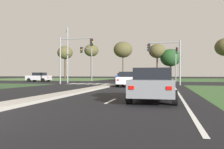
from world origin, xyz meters
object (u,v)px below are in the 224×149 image
car_silver_sixth (39,77)px  traffic_signal_far_left (88,58)px  traffic_signal_near_right (168,55)px  car_blue_eighth (122,77)px  car_teal_seventh (129,77)px  car_navy_third (147,78)px  street_lamp_second (67,52)px  treeline_fifth (171,58)px  car_beige_second (161,80)px  treeline_second (91,51)px  car_red_fifth (137,76)px  treeline_fourth (157,51)px  traffic_signal_far_right (176,58)px  treeline_third (123,50)px  pedestrian_at_median (136,75)px  traffic_signal_near_left (72,52)px  car_grey_fourth (153,84)px  treeline_near (65,53)px  car_white_near (129,79)px

car_silver_sixth → traffic_signal_far_left: (7.83, 3.29, 3.42)m
car_silver_sixth → traffic_signal_near_right: 23.16m
car_blue_eighth → car_teal_seventh: bearing=-89.9°
car_navy_third → street_lamp_second: size_ratio=0.51×
treeline_fifth → car_beige_second: bearing=-92.1°
car_silver_sixth → treeline_second: (0.82, 26.20, 7.15)m
car_red_fifth → treeline_fourth: bearing=171.1°
car_teal_seventh → traffic_signal_far_right: bearing=126.7°
traffic_signal_far_right → treeline_third: size_ratio=0.54×
car_red_fifth → pedestrian_at_median: bearing=96.5°
car_red_fifth → treeline_fourth: (5.78, -0.91, 6.89)m
traffic_signal_near_left → street_lamp_second: bearing=120.9°
car_beige_second → traffic_signal_far_right: 16.97m
car_silver_sixth → car_blue_eighth: 15.56m
traffic_signal_near_right → treeline_second: (-20.78, 34.07, 4.34)m
traffic_signal_far_right → traffic_signal_far_left: bearing=-179.2°
traffic_signal_far_left → street_lamp_second: bearing=-95.4°
car_navy_third → pedestrian_at_median: bearing=-166.7°
car_silver_sixth → treeline_second: bearing=-1.8°
car_grey_fourth → traffic_signal_far_left: bearing=114.9°
treeline_near → treeline_third: size_ratio=0.90×
car_teal_seventh → car_navy_third: bearing=106.1°
treeline_second → car_navy_third: bearing=-58.4°
traffic_signal_near_left → car_teal_seventh: bearing=81.8°
car_white_near → treeline_fourth: 42.23m
treeline_near → car_teal_seventh: bearing=-25.1°
street_lamp_second → pedestrian_at_median: 18.23m
car_blue_eighth → treeline_fourth: bearing=-106.1°
car_beige_second → car_teal_seventh: car_teal_seventh is taller
car_beige_second → car_navy_third: size_ratio=1.07×
pedestrian_at_median → treeline_second: size_ratio=0.18×
street_lamp_second → treeline_second: size_ratio=0.84×
car_red_fifth → treeline_third: treeline_third is taller
car_white_near → treeline_near: 46.82m
car_navy_third → traffic_signal_far_right: (4.27, 6.53, 3.17)m
car_red_fifth → street_lamp_second: street_lamp_second is taller
car_navy_third → treeline_fifth: (3.77, 32.31, 5.04)m
traffic_signal_far_right → street_lamp_second: bearing=-154.5°
pedestrian_at_median → treeline_near: size_ratio=0.19×
traffic_signal_far_left → street_lamp_second: size_ratio=0.74×
car_navy_third → car_red_fifth: bearing=-170.4°
car_grey_fourth → car_teal_seventh: size_ratio=1.05×
treeline_second → treeline_fourth: (18.13, 2.94, -0.29)m
car_silver_sixth → traffic_signal_far_right: traffic_signal_far_right is taller
car_navy_third → treeline_third: (-9.26, 31.23, 7.45)m
car_navy_third → treeline_fourth: bearing=179.7°
car_navy_third → car_teal_seventh: size_ratio=0.95×
car_red_fifth → treeline_near: 21.87m
traffic_signal_far_left → treeline_fifth: bearing=60.5°
pedestrian_at_median → treeline_fourth: (3.71, 17.23, 6.43)m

